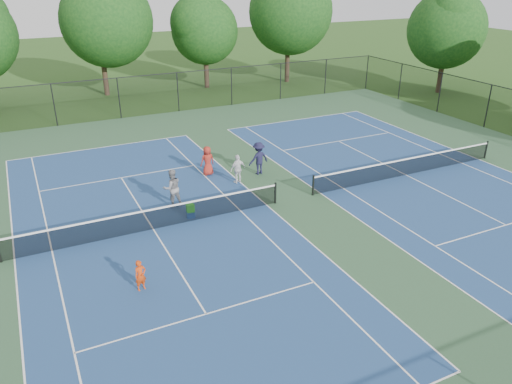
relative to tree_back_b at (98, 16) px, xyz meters
name	(u,v)px	position (x,y,z in m)	size (l,w,h in m)	color
ground	(294,199)	(4.00, -26.00, -6.60)	(140.00, 140.00, 0.00)	#234716
court_pad	(294,199)	(4.00, -26.00, -6.59)	(36.00, 36.00, 0.01)	#2E5234
tennis_court_left	(153,227)	(-3.00, -26.00, -6.50)	(12.00, 23.83, 1.07)	navy
tennis_court_right	(406,173)	(11.00, -26.00, -6.50)	(12.00, 23.83, 1.07)	navy
perimeter_fence	(295,169)	(4.00, -26.00, -4.99)	(36.08, 36.08, 3.02)	black
tree_back_b	(98,16)	(0.00, 0.00, 0.00)	(7.60, 7.60, 10.03)	#2D2116
tree_back_c	(205,26)	(9.00, -1.00, -1.11)	(6.00, 6.00, 8.40)	#2D2116
tree_back_d	(289,8)	(17.00, -2.00, 0.23)	(7.80, 7.80, 10.37)	#2D2116
tree_side_e	(448,25)	(27.00, -12.00, -0.79)	(6.60, 6.60, 8.87)	#2D2116
child_player	(140,275)	(-4.53, -30.12, -6.02)	(0.42, 0.28, 1.16)	red
instructor	(172,188)	(-1.50, -24.09, -5.68)	(0.89, 0.69, 1.83)	gray
bystander_a	(238,169)	(2.37, -22.94, -5.82)	(0.91, 0.38, 1.55)	white
bystander_b	(259,158)	(3.89, -22.30, -5.70)	(1.16, 0.67, 1.80)	#181733
bystander_c	(207,161)	(1.36, -21.20, -5.79)	(0.78, 0.51, 1.61)	maroon
ball_crate	(191,214)	(-1.16, -25.60, -6.45)	(0.37, 0.33, 0.28)	navy
ball_hopper	(190,208)	(-1.16, -25.60, -6.13)	(0.34, 0.28, 0.36)	green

